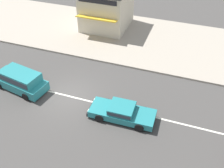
{
  "coord_description": "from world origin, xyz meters",
  "views": [
    {
      "loc": [
        7.97,
        -12.76,
        13.02
      ],
      "look_at": [
        2.93,
        1.51,
        0.8
      ],
      "focal_mm": 42.0,
      "sensor_mm": 36.0,
      "label": 1
    }
  ],
  "objects": [
    {
      "name": "shopfront_corner_warung",
      "position": [
        -1.2,
        11.55,
        2.24
      ],
      "size": [
        4.59,
        5.72,
        4.16
      ],
      "color": "beige",
      "rests_on": "kerb_strip"
    },
    {
      "name": "lane_centre_stripe",
      "position": [
        0.0,
        0.0,
        0.0
      ],
      "size": [
        50.4,
        0.14,
        0.01
      ],
      "primitive_type": "cube",
      "color": "silver",
      "rests_on": "ground"
    },
    {
      "name": "sedan_teal_1",
      "position": [
        4.44,
        -0.76,
        0.53
      ],
      "size": [
        4.55,
        1.88,
        1.06
      ],
      "color": "teal",
      "rests_on": "ground"
    },
    {
      "name": "ground_plane",
      "position": [
        0.0,
        0.0,
        0.0
      ],
      "size": [
        160.0,
        160.0,
        0.0
      ],
      "primitive_type": "plane",
      "color": "#423F3D"
    },
    {
      "name": "minivan_teal_2",
      "position": [
        -3.81,
        -0.36,
        0.84
      ],
      "size": [
        4.77,
        2.48,
        1.56
      ],
      "color": "teal",
      "rests_on": "ground"
    },
    {
      "name": "kerb_strip",
      "position": [
        0.0,
        10.03,
        0.07
      ],
      "size": [
        68.0,
        10.0,
        0.15
      ],
      "primitive_type": "cube",
      "color": "#9E9384",
      "rests_on": "ground"
    }
  ]
}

